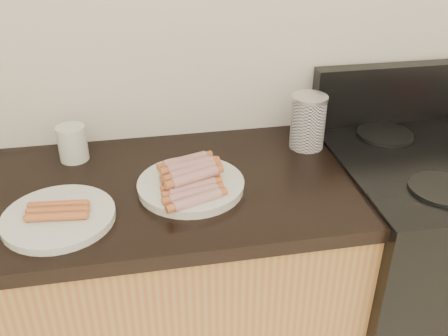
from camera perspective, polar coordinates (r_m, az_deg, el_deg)
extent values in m
cube|color=silver|center=(1.55, -3.87, 17.41)|extent=(4.00, 0.04, 2.60)
cube|color=black|center=(1.93, 22.57, -10.81)|extent=(0.76, 0.65, 0.90)
cube|color=black|center=(1.86, 21.52, 8.17)|extent=(0.76, 0.06, 0.20)
cylinder|color=black|center=(1.47, 23.71, -2.19)|extent=(0.18, 0.18, 0.01)
cylinder|color=black|center=(1.72, 17.92, 3.69)|extent=(0.18, 0.18, 0.01)
cylinder|color=white|center=(1.37, -3.80, -2.10)|extent=(0.38, 0.38, 0.02)
cylinder|color=white|center=(1.31, -18.36, -5.37)|extent=(0.37, 0.37, 0.02)
cylinder|color=maroon|center=(1.27, -3.24, -3.69)|extent=(0.13, 0.07, 0.03)
cylinder|color=maroon|center=(1.29, -3.42, -2.96)|extent=(0.13, 0.07, 0.03)
cylinder|color=maroon|center=(1.32, -3.59, -2.26)|extent=(0.13, 0.07, 0.03)
cylinder|color=maroon|center=(1.34, -3.75, -1.58)|extent=(0.13, 0.07, 0.03)
cylinder|color=maroon|center=(1.37, -3.91, -0.94)|extent=(0.13, 0.07, 0.03)
cylinder|color=maroon|center=(1.40, -4.06, -0.31)|extent=(0.13, 0.07, 0.03)
cylinder|color=maroon|center=(1.42, -4.21, 0.29)|extent=(0.13, 0.07, 0.03)
cylinder|color=maroon|center=(1.45, -4.35, 0.87)|extent=(0.13, 0.07, 0.03)
cylinder|color=maroon|center=(1.32, -3.70, -1.03)|extent=(0.13, 0.07, 0.03)
cylinder|color=maroon|center=(1.34, -3.87, -0.38)|extent=(0.13, 0.07, 0.03)
cylinder|color=maroon|center=(1.37, -4.02, 0.24)|extent=(0.13, 0.07, 0.03)
cylinder|color=#CA8350|center=(1.28, -18.62, -5.29)|extent=(0.14, 0.03, 0.02)
cylinder|color=#CA8350|center=(1.30, -18.50, -4.63)|extent=(0.14, 0.03, 0.02)
cylinder|color=#CA8350|center=(1.32, -18.39, -3.99)|extent=(0.14, 0.03, 0.02)
cylinder|color=white|center=(1.58, 9.55, 5.05)|extent=(0.11, 0.11, 0.16)
cylinder|color=silver|center=(1.55, 9.82, 7.93)|extent=(0.11, 0.11, 0.01)
cylinder|color=silver|center=(1.56, -16.93, 2.73)|extent=(0.11, 0.11, 0.11)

